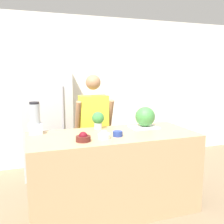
# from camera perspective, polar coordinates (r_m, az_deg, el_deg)

# --- Properties ---
(wall_back) EXTENTS (8.00, 0.06, 2.60)m
(wall_back) POSITION_cam_1_polar(r_m,az_deg,el_deg) (4.51, -7.02, 4.75)
(wall_back) COLOR white
(wall_back) RESTS_ON ground_plane
(counter_island) EXTENTS (1.93, 0.83, 0.93)m
(counter_island) POSITION_cam_1_polar(r_m,az_deg,el_deg) (3.05, 0.26, -13.53)
(counter_island) COLOR tan
(counter_island) RESTS_ON ground_plane
(refrigerator) EXTENTS (0.75, 0.67, 1.85)m
(refrigerator) POSITION_cam_1_polar(r_m,az_deg,el_deg) (4.10, -14.73, -1.20)
(refrigerator) COLOR #B7B7BC
(refrigerator) RESTS_ON ground_plane
(person) EXTENTS (0.53, 0.26, 1.60)m
(person) POSITION_cam_1_polar(r_m,az_deg,el_deg) (3.57, -4.20, -4.14)
(person) COLOR #333338
(person) RESTS_ON ground_plane
(cutting_board) EXTENTS (0.35, 0.25, 0.01)m
(cutting_board) POSITION_cam_1_polar(r_m,az_deg,el_deg) (3.23, 7.26, -3.47)
(cutting_board) COLOR white
(cutting_board) RESTS_ON counter_island
(watermelon) EXTENTS (0.25, 0.25, 0.25)m
(watermelon) POSITION_cam_1_polar(r_m,az_deg,el_deg) (3.23, 7.59, -1.05)
(watermelon) COLOR #3D7F3D
(watermelon) RESTS_ON cutting_board
(bowl_cherries) EXTENTS (0.15, 0.15, 0.10)m
(bowl_cherries) POSITION_cam_1_polar(r_m,az_deg,el_deg) (2.60, -6.59, -5.86)
(bowl_cherries) COLOR #511E19
(bowl_cherries) RESTS_ON counter_island
(bowl_cream) EXTENTS (0.14, 0.14, 0.09)m
(bowl_cream) POSITION_cam_1_polar(r_m,az_deg,el_deg) (2.70, -1.83, -5.33)
(bowl_cream) COLOR beige
(bowl_cream) RESTS_ON counter_island
(bowl_small_blue) EXTENTS (0.11, 0.11, 0.06)m
(bowl_small_blue) POSITION_cam_1_polar(r_m,az_deg,el_deg) (2.79, 1.31, -4.98)
(bowl_small_blue) COLOR navy
(bowl_small_blue) RESTS_ON counter_island
(blender) EXTENTS (0.15, 0.15, 0.37)m
(blender) POSITION_cam_1_polar(r_m,az_deg,el_deg) (3.00, -17.19, -1.74)
(blender) COLOR #B7B7BC
(blender) RESTS_ON counter_island
(potted_plant) EXTENTS (0.15, 0.15, 0.22)m
(potted_plant) POSITION_cam_1_polar(r_m,az_deg,el_deg) (3.12, -3.21, -1.67)
(potted_plant) COLOR beige
(potted_plant) RESTS_ON counter_island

